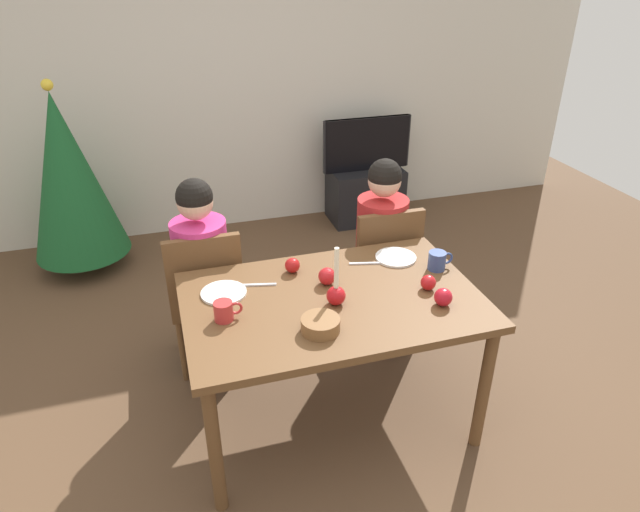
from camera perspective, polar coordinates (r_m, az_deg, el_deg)
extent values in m
plane|color=brown|center=(3.13, 1.10, -15.86)|extent=(7.68, 7.68, 0.00)
cube|color=beige|center=(4.85, -8.67, 17.78)|extent=(6.40, 0.10, 2.60)
cube|color=brown|center=(2.67, 1.25, -4.62)|extent=(1.40, 0.90, 0.04)
cylinder|color=brown|center=(2.52, -10.64, -18.77)|extent=(0.06, 0.06, 0.71)
cylinder|color=brown|center=(2.86, 16.33, -12.81)|extent=(0.06, 0.06, 0.71)
cylinder|color=brown|center=(3.11, -12.53, -8.38)|extent=(0.06, 0.06, 0.71)
cylinder|color=brown|center=(3.39, 9.51, -4.66)|extent=(0.06, 0.06, 0.71)
cube|color=brown|center=(3.32, -11.57, -4.09)|extent=(0.40, 0.40, 0.04)
cube|color=brown|center=(3.04, -11.63, -1.97)|extent=(0.40, 0.04, 0.45)
cylinder|color=brown|center=(3.59, -8.85, -5.30)|extent=(0.04, 0.04, 0.41)
cylinder|color=brown|center=(3.58, -14.25, -6.08)|extent=(0.04, 0.04, 0.41)
cylinder|color=brown|center=(3.32, -7.92, -8.46)|extent=(0.04, 0.04, 0.41)
cylinder|color=brown|center=(3.30, -13.80, -9.33)|extent=(0.04, 0.04, 0.41)
cube|color=brown|center=(3.53, 5.72, -1.44)|extent=(0.40, 0.40, 0.04)
cube|color=brown|center=(3.27, 7.10, 0.76)|extent=(0.40, 0.04, 0.45)
cylinder|color=brown|center=(3.84, 6.97, -2.75)|extent=(0.04, 0.04, 0.41)
cylinder|color=brown|center=(3.73, 2.15, -3.55)|extent=(0.04, 0.04, 0.41)
cylinder|color=brown|center=(3.58, 9.10, -5.45)|extent=(0.04, 0.04, 0.41)
cylinder|color=brown|center=(3.47, 3.97, -6.42)|extent=(0.04, 0.04, 0.41)
cube|color=#33384C|center=(3.39, -11.14, -7.44)|extent=(0.28, 0.28, 0.45)
cylinder|color=#D1337A|center=(3.14, -11.92, -0.57)|extent=(0.30, 0.30, 0.48)
sphere|color=tan|center=(2.99, -12.60, 5.37)|extent=(0.19, 0.19, 0.19)
sphere|color=black|center=(2.98, -12.66, 5.90)|extent=(0.19, 0.19, 0.19)
cube|color=#33384C|center=(3.60, 5.86, -4.64)|extent=(0.28, 0.28, 0.45)
cylinder|color=#AD2323|center=(3.37, 6.25, 1.98)|extent=(0.30, 0.30, 0.48)
sphere|color=tan|center=(3.22, 6.58, 7.62)|extent=(0.19, 0.19, 0.19)
sphere|color=black|center=(3.21, 6.61, 8.12)|extent=(0.19, 0.19, 0.19)
cube|color=black|center=(5.14, 4.59, 6.27)|extent=(0.64, 0.40, 0.48)
cube|color=black|center=(4.98, 4.79, 11.28)|extent=(0.79, 0.04, 0.46)
cube|color=black|center=(4.98, 4.80, 11.27)|extent=(0.76, 0.05, 0.46)
cylinder|color=brown|center=(4.75, -22.61, -0.24)|extent=(0.08, 0.08, 0.14)
cone|color=#195628|center=(4.49, -24.23, 7.37)|extent=(0.70, 0.70, 1.22)
sphere|color=yellow|center=(4.32, -25.99, 15.37)|extent=(0.08, 0.08, 0.08)
sphere|color=red|center=(2.59, 1.68, -4.05)|extent=(0.09, 0.09, 0.09)
cylinder|color=#EFE5C6|center=(2.51, 1.72, -1.23)|extent=(0.02, 0.02, 0.20)
cylinder|color=white|center=(2.72, -9.76, -3.71)|extent=(0.22, 0.22, 0.01)
cylinder|color=white|center=(3.01, 7.71, -0.13)|extent=(0.22, 0.22, 0.01)
cylinder|color=#B72D2D|center=(2.52, -9.78, -5.55)|extent=(0.09, 0.09, 0.09)
torus|color=#B72D2D|center=(2.52, -8.55, -5.28)|extent=(0.06, 0.01, 0.06)
cylinder|color=#33477F|center=(2.93, 11.79, -0.48)|extent=(0.09, 0.09, 0.10)
torus|color=#33477F|center=(2.95, 12.78, -0.24)|extent=(0.07, 0.01, 0.07)
cube|color=silver|center=(2.76, -6.32, -2.92)|extent=(0.18, 0.06, 0.01)
cube|color=silver|center=(2.94, 4.73, -0.75)|extent=(0.18, 0.06, 0.01)
cylinder|color=brown|center=(2.42, 0.05, -7.00)|extent=(0.17, 0.17, 0.06)
sphere|color=red|center=(2.75, 10.94, -2.66)|extent=(0.08, 0.08, 0.08)
sphere|color=red|center=(2.74, 0.72, -2.07)|extent=(0.09, 0.09, 0.09)
sphere|color=red|center=(2.64, 12.41, -4.11)|extent=(0.08, 0.08, 0.08)
sphere|color=#AC1717|center=(2.85, -2.83, -0.95)|extent=(0.08, 0.08, 0.08)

